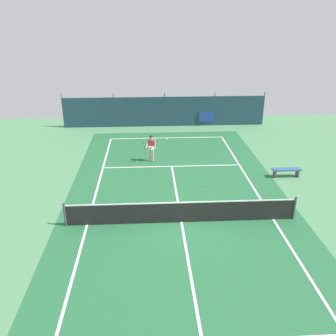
{
  "coord_description": "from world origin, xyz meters",
  "views": [
    {
      "loc": [
        -1.38,
        -13.81,
        8.42
      ],
      "look_at": [
        -0.36,
        4.04,
        0.9
      ],
      "focal_mm": 39.02,
      "sensor_mm": 36.0,
      "label": 1
    }
  ],
  "objects_px": {
    "tennis_net": "(182,212)",
    "tennis_player": "(151,147)",
    "parked_car": "(204,109)",
    "tennis_ball_near_player": "(227,146)",
    "tennis_ball_by_sideline": "(195,204)",
    "tennis_ball_midcourt": "(204,190)",
    "courtside_bench": "(286,171)"
  },
  "relations": [
    {
      "from": "tennis_ball_near_player",
      "to": "tennis_net",
      "type": "bearing_deg",
      "value": -112.52
    },
    {
      "from": "tennis_player",
      "to": "parked_car",
      "type": "relative_size",
      "value": 0.38
    },
    {
      "from": "tennis_ball_by_sideline",
      "to": "courtside_bench",
      "type": "height_order",
      "value": "courtside_bench"
    },
    {
      "from": "tennis_player",
      "to": "parked_car",
      "type": "bearing_deg",
      "value": -97.76
    },
    {
      "from": "tennis_ball_near_player",
      "to": "courtside_bench",
      "type": "relative_size",
      "value": 0.04
    },
    {
      "from": "tennis_net",
      "to": "tennis_ball_near_player",
      "type": "bearing_deg",
      "value": 67.48
    },
    {
      "from": "tennis_net",
      "to": "tennis_ball_by_sideline",
      "type": "relative_size",
      "value": 153.33
    },
    {
      "from": "tennis_player",
      "to": "tennis_ball_by_sideline",
      "type": "xyz_separation_m",
      "value": [
        2.02,
        -5.81,
        -0.93
      ]
    },
    {
      "from": "tennis_ball_by_sideline",
      "to": "parked_car",
      "type": "xyz_separation_m",
      "value": [
        2.7,
        15.58,
        0.81
      ]
    },
    {
      "from": "tennis_net",
      "to": "tennis_ball_near_player",
      "type": "relative_size",
      "value": 153.33
    },
    {
      "from": "tennis_net",
      "to": "tennis_player",
      "type": "distance_m",
      "value": 7.45
    },
    {
      "from": "tennis_ball_by_sideline",
      "to": "tennis_player",
      "type": "bearing_deg",
      "value": 109.13
    },
    {
      "from": "tennis_ball_near_player",
      "to": "tennis_ball_midcourt",
      "type": "distance_m",
      "value": 7.18
    },
    {
      "from": "tennis_net",
      "to": "tennis_ball_by_sideline",
      "type": "xyz_separation_m",
      "value": [
        0.81,
        1.53,
        -0.48
      ]
    },
    {
      "from": "tennis_ball_near_player",
      "to": "tennis_ball_midcourt",
      "type": "xyz_separation_m",
      "value": [
        -2.56,
        -6.71,
        0.0
      ]
    },
    {
      "from": "parked_car",
      "to": "courtside_bench",
      "type": "height_order",
      "value": "parked_car"
    },
    {
      "from": "tennis_ball_near_player",
      "to": "tennis_ball_by_sideline",
      "type": "xyz_separation_m",
      "value": [
        -3.23,
        -8.23,
        0.0
      ]
    },
    {
      "from": "tennis_net",
      "to": "courtside_bench",
      "type": "distance_m",
      "value": 7.77
    },
    {
      "from": "tennis_ball_by_sideline",
      "to": "courtside_bench",
      "type": "bearing_deg",
      "value": 28.7
    },
    {
      "from": "tennis_ball_midcourt",
      "to": "parked_car",
      "type": "xyz_separation_m",
      "value": [
        2.03,
        14.07,
        0.81
      ]
    },
    {
      "from": "tennis_ball_midcourt",
      "to": "courtside_bench",
      "type": "relative_size",
      "value": 0.04
    },
    {
      "from": "tennis_ball_midcourt",
      "to": "courtside_bench",
      "type": "xyz_separation_m",
      "value": [
        4.83,
        1.5,
        0.34
      ]
    },
    {
      "from": "tennis_ball_midcourt",
      "to": "tennis_ball_by_sideline",
      "type": "xyz_separation_m",
      "value": [
        -0.67,
        -1.51,
        0.0
      ]
    },
    {
      "from": "tennis_player",
      "to": "tennis_ball_by_sideline",
      "type": "height_order",
      "value": "tennis_player"
    },
    {
      "from": "tennis_net",
      "to": "tennis_ball_by_sideline",
      "type": "bearing_deg",
      "value": 62.04
    },
    {
      "from": "tennis_ball_midcourt",
      "to": "courtside_bench",
      "type": "height_order",
      "value": "courtside_bench"
    },
    {
      "from": "tennis_net",
      "to": "tennis_ball_midcourt",
      "type": "height_order",
      "value": "tennis_net"
    },
    {
      "from": "tennis_ball_midcourt",
      "to": "tennis_ball_near_player",
      "type": "bearing_deg",
      "value": 69.09
    },
    {
      "from": "parked_car",
      "to": "tennis_player",
      "type": "bearing_deg",
      "value": -120.06
    },
    {
      "from": "tennis_ball_by_sideline",
      "to": "tennis_net",
      "type": "bearing_deg",
      "value": -117.96
    },
    {
      "from": "tennis_player",
      "to": "parked_car",
      "type": "xyz_separation_m",
      "value": [
        4.71,
        9.77,
        -0.12
      ]
    },
    {
      "from": "tennis_ball_midcourt",
      "to": "tennis_net",
      "type": "bearing_deg",
      "value": -115.94
    }
  ]
}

